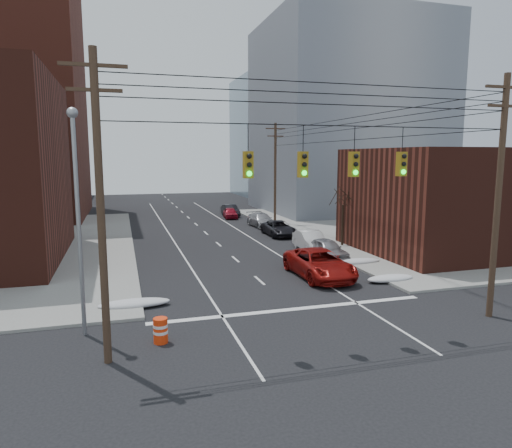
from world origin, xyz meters
TOP-DOWN VIEW (x-y plane):
  - ground at (0.00, 0.00)m, footprint 160.00×160.00m
  - sidewalk_ne at (27.00, 27.00)m, footprint 40.00×40.00m
  - building_brick_far at (-26.00, 74.00)m, footprint 22.00×18.00m
  - building_office at (22.00, 44.00)m, footprint 22.00×20.00m
  - building_glass at (24.00, 70.00)m, footprint 20.00×18.00m
  - building_storefront at (18.00, 16.00)m, footprint 16.00×12.00m
  - utility_pole_left at (-8.50, 3.00)m, footprint 2.20×0.28m
  - utility_pole_right at (8.50, 3.00)m, footprint 2.20×0.28m
  - utility_pole_far at (8.50, 34.00)m, footprint 2.20×0.28m
  - traffic_signals at (0.10, 2.97)m, footprint 17.00×0.42m
  - street_light at (-9.50, 6.00)m, footprint 0.44×0.44m
  - bare_tree at (9.59, 20.00)m, footprint 2.09×2.20m
  - snow_nw at (-7.40, 9.00)m, footprint 3.50×1.08m
  - snow_ne at (7.40, 9.50)m, footprint 3.00×1.08m
  - snow_east_far at (7.40, 14.00)m, footprint 4.00×1.08m
  - red_pickup at (3.77, 11.68)m, footprint 2.90×6.19m
  - parked_car_a at (6.40, 16.15)m, footprint 1.97×4.46m
  - parked_car_b at (6.40, 19.13)m, footprint 2.05×4.93m
  - parked_car_c at (6.34, 26.55)m, footprint 2.36×5.05m
  - parked_car_d at (6.40, 32.31)m, footprint 2.30×5.07m
  - parked_car_e at (4.80, 39.87)m, footprint 1.96×3.95m
  - parked_car_f at (5.24, 41.77)m, footprint 1.61×4.40m
  - lot_car_a at (-14.51, 22.83)m, footprint 4.51×2.54m
  - lot_car_b at (-15.07, 29.20)m, footprint 4.42×2.06m
  - lot_car_d at (-17.14, 28.81)m, footprint 4.48×2.62m
  - construction_barrel at (-6.51, 4.24)m, footprint 0.74×0.74m

SIDE VIEW (x-z plane):
  - ground at x=0.00m, z-range 0.00..0.00m
  - sidewalk_ne at x=27.00m, z-range 0.00..0.15m
  - snow_nw at x=-7.40m, z-range 0.00..0.42m
  - snow_ne at x=7.40m, z-range 0.00..0.42m
  - snow_east_far at x=7.40m, z-range 0.00..0.42m
  - construction_barrel at x=-6.51m, z-range 0.02..1.04m
  - parked_car_e at x=4.80m, z-range 0.00..1.29m
  - parked_car_c at x=6.34m, z-range 0.00..1.40m
  - parked_car_f at x=5.24m, z-range 0.00..1.44m
  - parked_car_d at x=6.40m, z-range 0.00..1.44m
  - parked_car_a at x=6.40m, z-range 0.00..1.49m
  - lot_car_b at x=-15.07m, z-range 0.15..1.38m
  - parked_car_b at x=6.40m, z-range 0.00..1.59m
  - lot_car_a at x=-14.51m, z-range 0.15..1.56m
  - red_pickup at x=3.77m, z-range 0.00..1.71m
  - lot_car_d at x=-17.14m, z-range 0.15..1.58m
  - bare_tree at x=9.59m, z-range -0.15..4.79m
  - building_storefront at x=18.00m, z-range 0.00..8.00m
  - street_light at x=-9.50m, z-range 0.88..10.20m
  - utility_pole_left at x=-8.50m, z-range 0.28..11.28m
  - utility_pole_right at x=8.50m, z-range 0.28..11.28m
  - utility_pole_far at x=8.50m, z-range 0.28..11.28m
  - building_brick_far at x=-26.00m, z-range 0.00..12.00m
  - traffic_signals at x=0.10m, z-range 6.16..8.18m
  - building_glass at x=24.00m, z-range 0.00..22.00m
  - building_office at x=22.00m, z-range 0.00..25.00m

